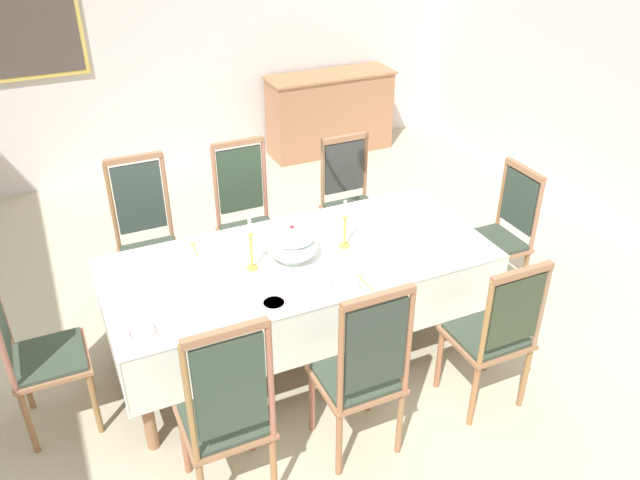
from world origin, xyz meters
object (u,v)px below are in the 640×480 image
soup_tureen (292,243)px  candlestick_west (251,248)px  chair_south_c (495,332)px  bowl_near_left (345,284)px  chair_south_b (363,371)px  spoon_primary (361,279)px  chair_head_east (501,233)px  framed_painting (19,19)px  sideboard (330,113)px  spoon_secondary (194,246)px  chair_north_b (247,217)px  chair_north_c (351,200)px  chair_north_a (148,238)px  bowl_far_left (143,333)px  dining_table (300,267)px  candlestick_east (345,229)px  bowl_near_right (212,242)px  bowl_far_right (274,304)px  chair_south_a (227,413)px  chair_head_west (34,349)px

soup_tureen → candlestick_west: (-0.27, 0.00, 0.03)m
soup_tureen → chair_south_c: bearing=-46.4°
chair_south_c → bowl_near_left: chair_south_c is taller
chair_south_b → spoon_primary: 0.64m
chair_south_c → chair_head_east: size_ratio=1.01×
chair_south_b → candlestick_west: 1.04m
framed_painting → candlestick_west: bearing=-74.0°
sideboard → spoon_secondary: bearing=50.1°
chair_north_b → chair_north_c: size_ratio=1.10×
chair_north_a → bowl_far_left: chair_north_a is taller
spoon_secondary → sideboard: sideboard is taller
dining_table → candlestick_east: candlestick_east is taller
chair_south_c → spoon_secondary: 1.97m
bowl_near_right → bowl_far_left: bowl_near_right is taller
bowl_far_right → sideboard: sideboard is taller
candlestick_east → bowl_far_right: size_ratio=2.29×
spoon_primary → sideboard: size_ratio=0.12×
bowl_near_left → chair_south_b: bearing=-106.3°
bowl_far_right → soup_tureen: bearing=55.5°
soup_tureen → chair_head_east: bearing=0.0°
chair_north_c → soup_tureen: bearing=46.4°
chair_north_c → spoon_secondary: size_ratio=5.99×
chair_north_c → chair_head_east: chair_north_c is taller
bowl_far_left → bowl_far_right: 0.73m
chair_south_c → bowl_far_right: bearing=156.5°
chair_south_c → candlestick_west: 1.54m
framed_painting → chair_south_b: bearing=-73.8°
soup_tureen → bowl_near_right: bearing=137.5°
soup_tureen → chair_north_b: bearing=89.3°
soup_tureen → framed_painting: (-1.25, 3.40, 0.82)m
chair_south_a → framed_painting: 4.51m
dining_table → bowl_near_left: 0.44m
bowl_near_right → soup_tureen: bearing=-42.5°
bowl_near_left → soup_tureen: bearing=111.8°
sideboard → chair_south_c: bearing=78.2°
chair_head_east → bowl_near_right: 2.14m
chair_south_c → framed_painting: (-2.14, 4.34, 1.15)m
chair_south_c → spoon_primary: chair_south_c is taller
chair_north_a → bowl_near_left: (0.91, -1.36, 0.19)m
chair_north_b → framed_painting: framed_painting is taller
chair_north_b → chair_head_west: size_ratio=1.03×
soup_tureen → chair_south_a: bearing=-128.2°
chair_head_west → dining_table: bearing=90.0°
bowl_near_left → bowl_near_right: size_ratio=1.05×
soup_tureen → bowl_far_right: (-0.29, -0.42, -0.10)m
chair_north_c → bowl_far_right: bearing=49.0°
framed_painting → bowl_near_right: bearing=-74.6°
bowl_near_left → bowl_near_right: bowl_near_left is taller
candlestick_east → framed_painting: framed_painting is taller
chair_south_b → chair_south_c: size_ratio=1.10×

